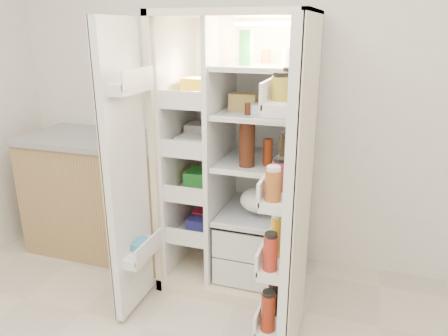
% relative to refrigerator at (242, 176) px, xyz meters
% --- Properties ---
extents(wall_back, '(4.00, 0.02, 2.70)m').
position_rel_refrigerator_xyz_m(wall_back, '(0.08, 0.35, 0.61)').
color(wall_back, white).
rests_on(wall_back, floor).
extents(refrigerator, '(0.92, 0.70, 1.80)m').
position_rel_refrigerator_xyz_m(refrigerator, '(0.00, 0.00, 0.00)').
color(refrigerator, beige).
rests_on(refrigerator, floor).
extents(freezer_door, '(0.15, 0.40, 1.72)m').
position_rel_refrigerator_xyz_m(freezer_door, '(-0.52, -0.60, 0.15)').
color(freezer_door, white).
rests_on(freezer_door, floor).
extents(fridge_door, '(0.17, 0.58, 1.72)m').
position_rel_refrigerator_xyz_m(fridge_door, '(0.46, -0.69, 0.13)').
color(fridge_door, white).
rests_on(fridge_door, floor).
extents(kitchen_counter, '(1.27, 0.68, 0.92)m').
position_rel_refrigerator_xyz_m(kitchen_counter, '(-1.08, 0.04, -0.28)').
color(kitchen_counter, '#A08050').
rests_on(kitchen_counter, floor).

